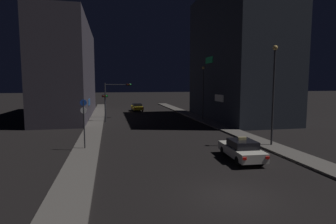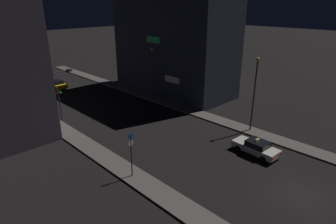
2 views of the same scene
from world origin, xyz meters
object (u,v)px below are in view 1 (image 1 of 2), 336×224
taxi (241,150)px  traffic_light_left_kerb (105,102)px  street_lamp_near_block (274,87)px  far_car (137,107)px  traffic_light_overhead (115,93)px  sign_pole_left (84,119)px  street_lamp_far_block (203,87)px

taxi → traffic_light_left_kerb: size_ratio=1.19×
traffic_light_left_kerb → street_lamp_near_block: street_lamp_near_block is taller
far_car → street_lamp_near_block: bearing=-75.7°
traffic_light_overhead → sign_pole_left: traffic_light_overhead is taller
traffic_light_overhead → sign_pole_left: 20.01m
taxi → traffic_light_overhead: traffic_light_overhead is taller
traffic_light_left_kerb → street_lamp_near_block: size_ratio=0.47×
traffic_light_overhead → street_lamp_far_block: street_lamp_far_block is taller
taxi → far_car: (-3.74, 34.99, -0.00)m
taxi → far_car: taxi is taller
street_lamp_near_block → sign_pole_left: bearing=172.4°
street_lamp_near_block → street_lamp_far_block: street_lamp_near_block is taller
taxi → traffic_light_overhead: size_ratio=0.85×
street_lamp_far_block → street_lamp_near_block: bearing=-88.7°
sign_pole_left → street_lamp_far_block: size_ratio=0.52×
traffic_light_overhead → street_lamp_near_block: (12.35, -21.78, 1.15)m
far_car → traffic_light_overhead: (-4.26, -10.07, 3.13)m
sign_pole_left → street_lamp_near_block: 15.55m
taxi → street_lamp_near_block: (4.35, 3.14, 4.27)m
traffic_light_overhead → street_lamp_far_block: bearing=-25.0°
traffic_light_overhead → sign_pole_left: (-2.86, -19.75, -1.39)m
far_car → traffic_light_left_kerb: 15.28m
traffic_light_left_kerb → street_lamp_far_block: 13.72m
taxi → sign_pole_left: sign_pole_left is taller
traffic_light_overhead → traffic_light_left_kerb: 4.36m
sign_pole_left → traffic_light_left_kerb: bearing=85.0°
far_car → street_lamp_far_block: bearing=-63.8°
far_car → street_lamp_near_block: size_ratio=0.55×
traffic_light_overhead → street_lamp_near_block: bearing=-60.4°
sign_pole_left → far_car: bearing=76.6°
far_car → sign_pole_left: (-7.12, -29.83, 1.74)m
traffic_light_overhead → traffic_light_left_kerb: size_ratio=1.40×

